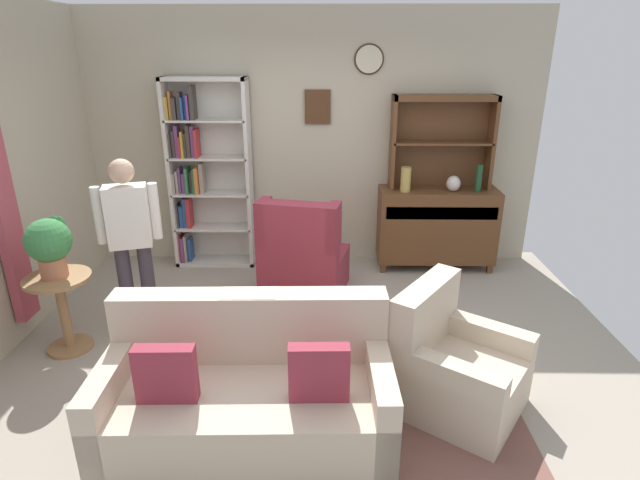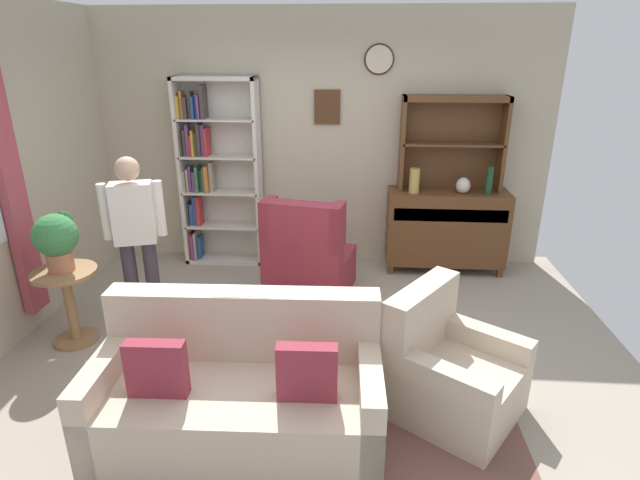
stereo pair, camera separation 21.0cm
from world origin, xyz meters
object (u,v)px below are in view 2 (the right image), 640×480
object	(u,v)px
plant_stand	(69,298)
coffee_table	(264,319)
sideboard_hutch	(453,130)
person_reading	(136,232)
vase_tall	(414,181)
vase_round	(463,185)
sideboard	(446,227)
wingback_chair	(308,261)
bookshelf	(214,172)
bottle_wine	(489,181)
armchair_floral	(450,374)
book_stack	(254,308)
potted_plant_large	(57,238)
couch_floral	(240,392)

from	to	relation	value
plant_stand	coffee_table	xyz separation A→B (m)	(1.68, -0.12, -0.06)
sideboard_hutch	person_reading	xyz separation A→B (m)	(-2.89, -1.58, -0.65)
vase_tall	vase_round	world-z (taller)	vase_tall
sideboard	vase_tall	world-z (taller)	vase_tall
wingback_chair	coffee_table	xyz separation A→B (m)	(-0.25, -1.12, -0.03)
bookshelf	bottle_wine	size ratio (longest dim) A/B	7.03
vase_tall	vase_round	size ratio (longest dim) A/B	1.56
armchair_floral	wingback_chair	xyz separation A→B (m)	(-1.13, 1.67, 0.09)
bookshelf	plant_stand	distance (m)	2.13
armchair_floral	book_stack	size ratio (longest dim) A/B	4.96
bookshelf	person_reading	bearing A→B (deg)	-100.14
sideboard_hutch	plant_stand	size ratio (longest dim) A/B	1.65
vase_tall	potted_plant_large	xyz separation A→B (m)	(-3.03, -1.68, -0.10)
bookshelf	vase_round	bearing A→B (deg)	-3.17
coffee_table	vase_round	bearing A→B (deg)	44.68
bookshelf	couch_floral	world-z (taller)	bookshelf
vase_round	book_stack	world-z (taller)	vase_round
bookshelf	bottle_wine	bearing A→B (deg)	-3.33
bottle_wine	person_reading	xyz separation A→B (m)	(-3.28, -1.38, -0.16)
couch_floral	wingback_chair	xyz separation A→B (m)	(0.26, 2.00, 0.07)
bookshelf	armchair_floral	world-z (taller)	bookshelf
bottle_wine	bookshelf	bearing A→B (deg)	176.67
couch_floral	person_reading	distance (m)	1.84
sideboard_hutch	potted_plant_large	size ratio (longest dim) A/B	2.27
sideboard	sideboard_hutch	bearing A→B (deg)	90.00
vase_round	potted_plant_large	xyz separation A→B (m)	(-3.55, -1.70, -0.06)
armchair_floral	book_stack	world-z (taller)	armchair_floral
bookshelf	armchair_floral	xyz separation A→B (m)	(2.27, -2.54, -0.78)
armchair_floral	sideboard	bearing A→B (deg)	82.17
armchair_floral	potted_plant_large	size ratio (longest dim) A/B	2.21
vase_round	coffee_table	world-z (taller)	vase_round
book_stack	bottle_wine	bearing A→B (deg)	40.24
wingback_chair	vase_tall	bearing A→B (deg)	32.86
bottle_wine	person_reading	size ratio (longest dim) A/B	0.19
vase_round	coffee_table	distance (m)	2.69
armchair_floral	wingback_chair	distance (m)	2.02
sideboard_hutch	wingback_chair	size ratio (longest dim) A/B	1.05
person_reading	coffee_table	xyz separation A→B (m)	(1.16, -0.43, -0.55)
bookshelf	bottle_wine	distance (m)	3.00
vase_round	bottle_wine	size ratio (longest dim) A/B	0.57
sideboard_hutch	bottle_wine	distance (m)	0.66
sideboard	armchair_floral	world-z (taller)	sideboard
bottle_wine	wingback_chair	xyz separation A→B (m)	(-1.86, -0.69, -0.69)
bookshelf	wingback_chair	bearing A→B (deg)	-37.27
wingback_chair	potted_plant_large	bearing A→B (deg)	-153.14
bottle_wine	couch_floral	world-z (taller)	bottle_wine
sideboard_hutch	bottle_wine	world-z (taller)	sideboard_hutch
armchair_floral	coffee_table	xyz separation A→B (m)	(-1.39, 0.55, 0.06)
bookshelf	person_reading	distance (m)	1.59
person_reading	armchair_floral	bearing A→B (deg)	-21.05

